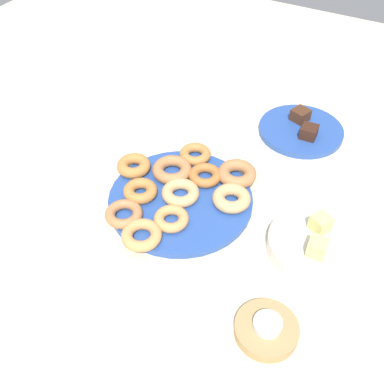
# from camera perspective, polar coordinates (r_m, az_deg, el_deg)

# --- Properties ---
(ground_plane) EXTENTS (2.40, 2.40, 0.00)m
(ground_plane) POSITION_cam_1_polar(r_m,az_deg,el_deg) (1.05, -1.43, -1.22)
(ground_plane) COLOR beige
(donut_plate) EXTENTS (0.33, 0.33, 0.02)m
(donut_plate) POSITION_cam_1_polar(r_m,az_deg,el_deg) (1.04, -1.44, -0.92)
(donut_plate) COLOR #284C9E
(donut_plate) RESTS_ON ground_plane
(donut_0) EXTENTS (0.10, 0.10, 0.02)m
(donut_0) POSITION_cam_1_polar(r_m,az_deg,el_deg) (0.98, -2.62, -3.38)
(donut_0) COLOR tan
(donut_0) RESTS_ON donut_plate
(donut_1) EXTENTS (0.10, 0.10, 0.03)m
(donut_1) POSITION_cam_1_polar(r_m,az_deg,el_deg) (1.02, 4.98, -0.80)
(donut_1) COLOR tan
(donut_1) RESTS_ON donut_plate
(donut_2) EXTENTS (0.09, 0.09, 0.02)m
(donut_2) POSITION_cam_1_polar(r_m,az_deg,el_deg) (1.00, -8.56, -2.74)
(donut_2) COLOR #B27547
(donut_2) RESTS_ON donut_plate
(donut_3) EXTENTS (0.10, 0.10, 0.02)m
(donut_3) POSITION_cam_1_polar(r_m,az_deg,el_deg) (1.07, 1.67, 2.11)
(donut_3) COLOR #AD6B33
(donut_3) RESTS_ON donut_plate
(donut_4) EXTENTS (0.08, 0.08, 0.03)m
(donut_4) POSITION_cam_1_polar(r_m,az_deg,el_deg) (1.04, -6.51, 0.13)
(donut_4) COLOR #BC7A3D
(donut_4) RESTS_ON donut_plate
(donut_5) EXTENTS (0.13, 0.13, 0.03)m
(donut_5) POSITION_cam_1_polar(r_m,az_deg,el_deg) (1.09, -2.54, 2.82)
(donut_5) COLOR #B27547
(donut_5) RESTS_ON donut_plate
(donut_6) EXTENTS (0.12, 0.12, 0.03)m
(donut_6) POSITION_cam_1_polar(r_m,az_deg,el_deg) (1.02, -1.36, -0.35)
(donut_6) COLOR tan
(donut_6) RESTS_ON donut_plate
(donut_7) EXTENTS (0.13, 0.13, 0.03)m
(donut_7) POSITION_cam_1_polar(r_m,az_deg,el_deg) (1.08, 5.66, 2.30)
(donut_7) COLOR #B27547
(donut_7) RESTS_ON donut_plate
(donut_8) EXTENTS (0.12, 0.12, 0.02)m
(donut_8) POSITION_cam_1_polar(r_m,az_deg,el_deg) (0.95, -6.35, -5.40)
(donut_8) COLOR tan
(donut_8) RESTS_ON donut_plate
(donut_9) EXTENTS (0.10, 0.10, 0.02)m
(donut_9) POSITION_cam_1_polar(r_m,az_deg,el_deg) (1.13, 0.41, 4.77)
(donut_9) COLOR #BC7A3D
(donut_9) RESTS_ON donut_plate
(donut_10) EXTENTS (0.09, 0.09, 0.03)m
(donut_10) POSITION_cam_1_polar(r_m,az_deg,el_deg) (1.11, -7.33, 3.29)
(donut_10) COLOR #BC7A3D
(donut_10) RESTS_ON donut_plate
(cake_plate) EXTENTS (0.23, 0.23, 0.02)m
(cake_plate) POSITION_cam_1_polar(r_m,az_deg,el_deg) (1.28, 13.51, 7.54)
(cake_plate) COLOR #284C9E
(cake_plate) RESTS_ON ground_plane
(brownie_near) EXTENTS (0.05, 0.05, 0.03)m
(brownie_near) POSITION_cam_1_polar(r_m,az_deg,el_deg) (1.29, 13.47, 9.41)
(brownie_near) COLOR #472819
(brownie_near) RESTS_ON cake_plate
(brownie_far) EXTENTS (0.05, 0.04, 0.03)m
(brownie_far) POSITION_cam_1_polar(r_m,az_deg,el_deg) (1.24, 14.50, 7.34)
(brownie_far) COLOR #381E14
(brownie_far) RESTS_ON cake_plate
(candle_holder) EXTENTS (0.12, 0.12, 0.02)m
(candle_holder) POSITION_cam_1_polar(r_m,az_deg,el_deg) (0.85, 9.33, -16.71)
(candle_holder) COLOR tan
(candle_holder) RESTS_ON ground_plane
(tealight) EXTENTS (0.05, 0.05, 0.01)m
(tealight) POSITION_cam_1_polar(r_m,az_deg,el_deg) (0.84, 9.49, -16.08)
(tealight) COLOR silver
(tealight) RESTS_ON candle_holder
(fruit_bowl) EXTENTS (0.18, 0.18, 0.04)m
(fruit_bowl) POSITION_cam_1_polar(r_m,az_deg,el_deg) (0.97, 14.88, -6.53)
(fruit_bowl) COLOR silver
(fruit_bowl) RESTS_ON ground_plane
(melon_chunk_left) EXTENTS (0.05, 0.05, 0.04)m
(melon_chunk_left) POSITION_cam_1_polar(r_m,az_deg,el_deg) (0.96, 15.87, -3.80)
(melon_chunk_left) COLOR #DBD67A
(melon_chunk_left) RESTS_ON fruit_bowl
(melon_chunk_right) EXTENTS (0.04, 0.04, 0.04)m
(melon_chunk_right) POSITION_cam_1_polar(r_m,az_deg,el_deg) (0.92, 15.49, -6.75)
(melon_chunk_right) COLOR #DBD67A
(melon_chunk_right) RESTS_ON fruit_bowl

